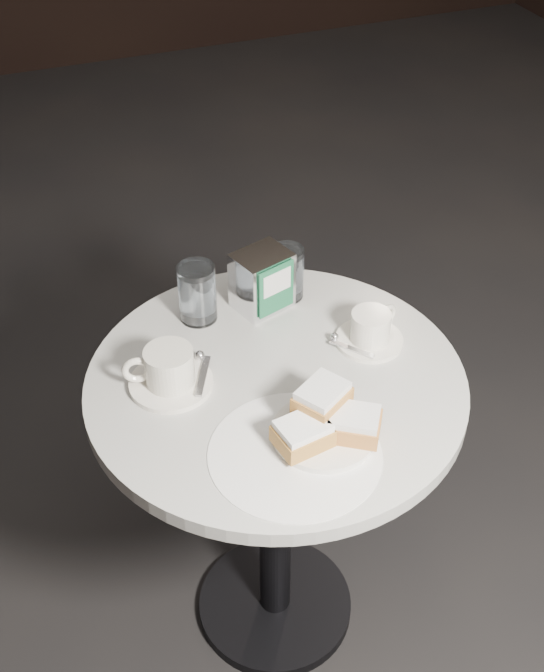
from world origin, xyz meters
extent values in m
plane|color=black|center=(0.00, 0.00, 0.00)|extent=(7.00, 7.00, 0.00)
cylinder|color=black|center=(0.00, 0.00, 0.01)|extent=(0.36, 0.36, 0.03)
cylinder|color=black|center=(0.00, 0.00, 0.36)|extent=(0.07, 0.07, 0.70)
cylinder|color=silver|center=(0.00, 0.00, 0.73)|extent=(0.70, 0.70, 0.03)
cylinder|color=white|center=(-0.04, -0.18, 0.75)|extent=(0.37, 0.37, 0.00)
cylinder|color=silver|center=(0.02, -0.16, 0.75)|extent=(0.20, 0.20, 0.01)
cube|color=#B78038|center=(-0.02, -0.18, 0.77)|extent=(0.10, 0.08, 0.03)
cube|color=white|center=(-0.02, -0.18, 0.80)|extent=(0.09, 0.08, 0.01)
cube|color=#C37D3C|center=(0.07, -0.19, 0.77)|extent=(0.11, 0.11, 0.03)
cube|color=white|center=(0.07, -0.19, 0.80)|extent=(0.10, 0.10, 0.01)
cube|color=#BE803A|center=(0.03, -0.14, 0.80)|extent=(0.11, 0.11, 0.03)
cube|color=white|center=(0.03, -0.14, 0.83)|extent=(0.10, 0.10, 0.01)
cylinder|color=white|center=(-0.18, 0.05, 0.75)|extent=(0.18, 0.18, 0.01)
cylinder|color=silver|center=(-0.18, 0.05, 0.79)|extent=(0.11, 0.11, 0.07)
cylinder|color=#946750|center=(-0.18, 0.05, 0.82)|extent=(0.10, 0.10, 0.00)
torus|color=white|center=(-0.24, 0.06, 0.79)|extent=(0.06, 0.02, 0.06)
cube|color=#B6B6BB|center=(-0.13, 0.04, 0.76)|extent=(0.06, 0.10, 0.00)
sphere|color=silver|center=(-0.12, 0.09, 0.76)|extent=(0.02, 0.02, 0.02)
cylinder|color=white|center=(0.20, 0.03, 0.75)|extent=(0.17, 0.17, 0.01)
cylinder|color=silver|center=(0.20, 0.03, 0.78)|extent=(0.10, 0.10, 0.06)
cylinder|color=#836447|center=(0.20, 0.03, 0.81)|extent=(0.09, 0.09, 0.00)
torus|color=silver|center=(0.25, 0.05, 0.78)|extent=(0.05, 0.03, 0.05)
cube|color=silver|center=(0.16, 0.01, 0.76)|extent=(0.06, 0.08, 0.00)
sphere|color=silver|center=(0.14, 0.05, 0.76)|extent=(0.02, 0.02, 0.02)
cylinder|color=silver|center=(-0.08, 0.22, 0.81)|extent=(0.10, 0.10, 0.12)
cylinder|color=silver|center=(-0.08, 0.22, 0.80)|extent=(0.08, 0.08, 0.10)
cylinder|color=white|center=(0.11, 0.23, 0.80)|extent=(0.07, 0.07, 0.11)
cylinder|color=white|center=(0.11, 0.23, 0.80)|extent=(0.06, 0.06, 0.10)
cube|color=silver|center=(0.05, 0.21, 0.81)|extent=(0.13, 0.11, 0.12)
cube|color=#1B613D|center=(0.07, 0.17, 0.81)|extent=(0.08, 0.03, 0.11)
cube|color=white|center=(0.07, 0.17, 0.83)|extent=(0.06, 0.02, 0.05)
camera|label=1|loc=(-0.41, -1.06, 1.79)|focal=45.00mm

